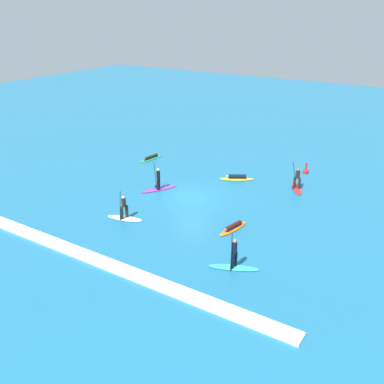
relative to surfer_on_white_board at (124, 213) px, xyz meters
name	(u,v)px	position (x,y,z in m)	size (l,w,h in m)	color
ground_plane	(192,198)	(1.99, 5.53, -0.41)	(120.00, 120.00, 0.00)	#1E6B93
surfer_on_white_board	(124,213)	(0.00, 0.00, 0.00)	(2.70, 1.42, 2.13)	white
surfer_on_green_board	(151,158)	(-6.36, 11.22, -0.28)	(0.95, 2.99, 0.36)	#23B266
surfer_on_orange_board	(233,227)	(7.04, 2.66, -0.27)	(1.07, 2.77, 0.41)	orange
surfer_on_purple_board	(158,185)	(-1.17, 5.51, 0.00)	(2.10, 3.02, 2.20)	purple
surfer_on_red_board	(297,183)	(8.07, 11.60, 0.07)	(1.93, 2.65, 2.36)	red
surfer_on_teal_board	(234,261)	(9.24, -1.47, 0.03)	(2.84, 1.72, 2.26)	#33C6CC
surfer_on_yellow_board	(237,178)	(3.09, 10.85, -0.26)	(2.84, 2.12, 0.46)	yellow
marker_buoy	(306,171)	(7.47, 15.51, -0.24)	(0.51, 0.51, 1.08)	red
wave_crest	(94,258)	(1.99, -5.04, -0.32)	(25.04, 0.90, 0.18)	white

